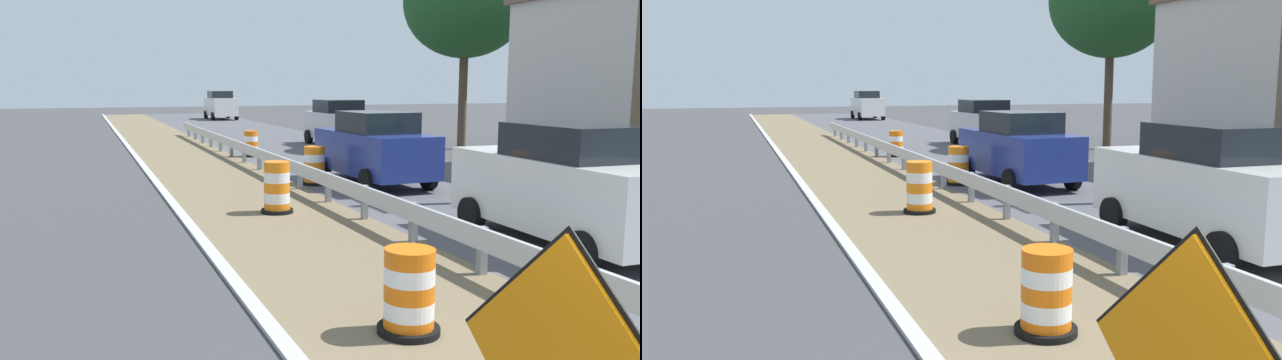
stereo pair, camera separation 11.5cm
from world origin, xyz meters
The scene contains 10 objects.
guardrail_median centered at (2.08, 3.28, 0.52)m, with size 0.18×59.67×0.71m.
traffic_barrel_nearest centered at (0.10, 3.71, 0.43)m, with size 0.70×0.70×0.95m.
traffic_barrel_close centered at (0.67, 10.71, 0.50)m, with size 0.69×0.69×1.10m.
traffic_barrel_mid centered at (2.76, 14.14, 0.48)m, with size 0.71×0.71×1.05m.
traffic_barrel_far centered at (2.85, 21.51, 0.44)m, with size 0.66×0.66×0.98m.
car_lead_near_lane centered at (4.40, 6.26, 1.04)m, with size 2.03×4.49×2.08m.
car_trailing_near_lane centered at (7.28, 48.68, 1.12)m, with size 2.08×4.54×2.24m.
car_lead_far_lane centered at (4.32, 13.64, 1.00)m, with size 2.11×4.36×2.00m.
car_mid_far_lane centered at (7.74, 24.64, 1.03)m, with size 2.20×4.29×2.05m.
tree_roadside centered at (11.99, 21.28, 6.12)m, with size 5.16×5.16×8.46m.
Camera 2 is at (-3.06, -2.34, 2.71)m, focal length 36.15 mm.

